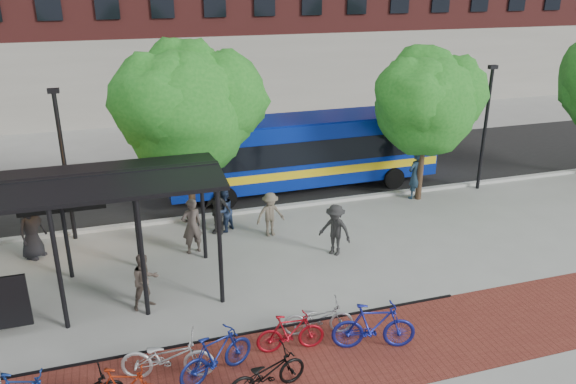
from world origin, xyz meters
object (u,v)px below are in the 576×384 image
object	(u,v)px
lamp_post_left	(64,162)
lamp_post_right	(485,125)
bike_8	(267,373)
pedestrian_4	(217,211)
pedestrian_1	(192,226)
bike_11	(374,326)
bike_6	(168,357)
tree_c	(428,98)
bike_10	(318,318)
bus	(303,148)
pedestrian_2	(224,211)
tree_b	(188,103)
pedestrian_0	(31,229)
bus_shelter	(6,204)
bike_7	(216,355)
bike_9	(291,333)
pedestrian_7	(415,175)
pedestrian_3	(270,214)
pedestrian_9	(335,230)
pedestrian_8	(145,281)

from	to	relation	value
lamp_post_left	lamp_post_right	size ratio (longest dim) A/B	1.00
bike_8	pedestrian_4	distance (m)	8.27
pedestrian_1	bike_11	bearing A→B (deg)	104.17
bike_6	pedestrian_1	distance (m)	6.09
tree_c	bike_10	distance (m)	10.86
bus	bike_8	world-z (taller)	bus
bike_10	pedestrian_2	bearing A→B (deg)	19.77
tree_b	bike_10	distance (m)	8.60
bike_11	pedestrian_0	size ratio (longest dim) A/B	1.02
bus	pedestrian_1	xyz separation A→B (m)	(-5.30, -4.50, -0.81)
lamp_post_left	bike_8	size ratio (longest dim) A/B	2.80
pedestrian_2	bus_shelter	bearing A→B (deg)	-11.19
bike_7	bike_11	xyz separation A→B (m)	(3.76, -0.11, 0.04)
bike_9	pedestrian_7	world-z (taller)	pedestrian_7
bike_6	bike_10	bearing A→B (deg)	-67.44
bus_shelter	tree_b	distance (m)	6.64
lamp_post_left	pedestrian_2	distance (m)	5.44
bike_7	bike_11	distance (m)	3.76
lamp_post_right	tree_b	bearing A→B (deg)	-178.80
bike_11	pedestrian_3	distance (m)	6.81
bike_9	pedestrian_4	xyz separation A→B (m)	(-0.38, 7.04, 0.32)
bike_7	pedestrian_9	size ratio (longest dim) A/B	1.11
tree_b	lamp_post_left	world-z (taller)	tree_b
bus	pedestrian_9	bearing A→B (deg)	-99.99
bus_shelter	bike_11	world-z (taller)	bus_shelter
lamp_post_right	bike_10	world-z (taller)	lamp_post_right
tree_c	pedestrian_8	xyz separation A→B (m)	(-11.07, -4.85, -3.26)
lamp_post_left	bike_7	distance (m)	9.32
pedestrian_9	pedestrian_2	bearing A→B (deg)	-174.33
pedestrian_2	pedestrian_0	bearing A→B (deg)	-37.43
tree_c	bus	xyz separation A→B (m)	(-4.10, 2.50, -2.31)
bike_6	bike_7	xyz separation A→B (m)	(1.03, -0.29, 0.02)
bike_7	bike_11	world-z (taller)	bike_11
bus	pedestrian_9	xyz separation A→B (m)	(-1.00, -5.99, -0.89)
tree_b	pedestrian_0	xyz separation A→B (m)	(-5.25, -0.79, -3.48)
tree_b	bike_9	xyz separation A→B (m)	(1.03, -7.80, -3.96)
pedestrian_7	pedestrian_9	xyz separation A→B (m)	(-4.88, -3.57, -0.13)
pedestrian_0	bike_8	bearing A→B (deg)	-109.88
pedestrian_8	lamp_post_left	bearing A→B (deg)	89.68
lamp_post_left	pedestrian_9	xyz separation A→B (m)	(8.00, -3.74, -1.90)
tree_c	lamp_post_right	size ratio (longest dim) A/B	1.16
lamp_post_left	lamp_post_right	world-z (taller)	same
bike_7	pedestrian_7	world-z (taller)	pedestrian_7
bike_8	bike_10	size ratio (longest dim) A/B	1.04
lamp_post_right	pedestrian_1	world-z (taller)	lamp_post_right
bike_8	pedestrian_2	xyz separation A→B (m)	(0.78, 8.31, 0.29)
bus	pedestrian_0	size ratio (longest dim) A/B	5.73
pedestrian_0	pedestrian_8	size ratio (longest dim) A/B	1.24
lamp_post_left	bus	bearing A→B (deg)	14.07
tree_c	bike_11	world-z (taller)	tree_c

